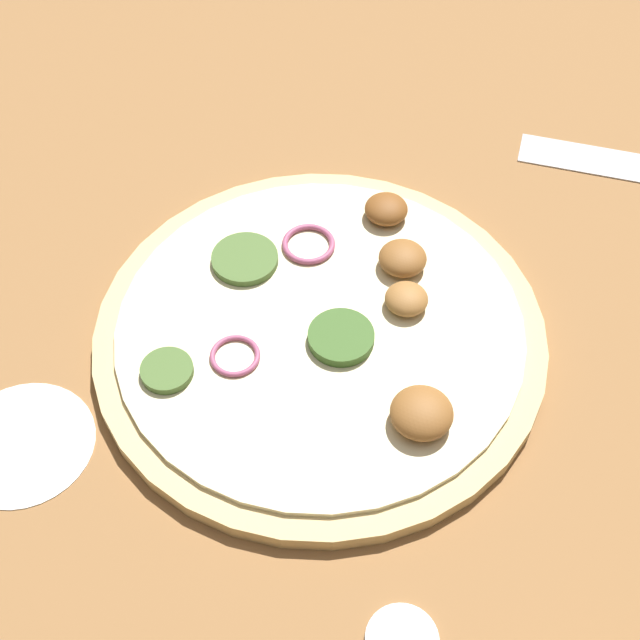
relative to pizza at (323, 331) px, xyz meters
name	(u,v)px	position (x,y,z in m)	size (l,w,h in m)	color
ground_plane	(320,340)	(0.00, 0.00, -0.01)	(3.00, 3.00, 0.00)	olive
pizza	(323,331)	(0.00, 0.00, 0.00)	(0.30, 0.30, 0.04)	#D6B77A
loose_cap	(402,639)	(-0.17, 0.12, -0.01)	(0.04, 0.04, 0.01)	#B2B2B7
flour_patch	(22,443)	(0.08, 0.18, -0.01)	(0.09, 0.09, 0.00)	white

